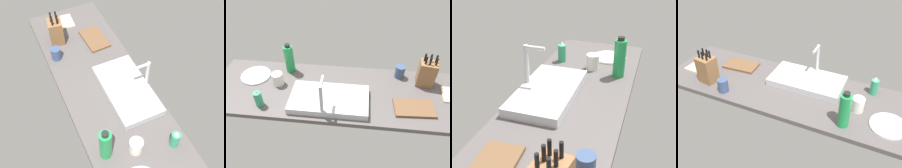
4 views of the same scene
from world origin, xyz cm
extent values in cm
cube|color=#514C4C|center=(0.00, 0.00, 1.75)|extent=(198.18, 60.34, 3.50)
cube|color=#B7BABF|center=(7.78, 12.01, 6.02)|extent=(54.82, 29.44, 5.05)
cylinder|color=#B7BABF|center=(10.64, 25.17, 16.84)|extent=(2.40, 2.40, 26.67)
cylinder|color=#B7BABF|center=(10.64, 19.80, 29.17)|extent=(2.00, 10.74, 2.00)
cylinder|color=#B7BABF|center=(14.14, 25.17, 5.50)|extent=(1.60, 1.60, 4.00)
cylinder|color=black|center=(-66.04, -16.72, 26.26)|extent=(1.60, 1.60, 5.81)
cylinder|color=black|center=(-65.32, -12.88, 26.26)|extent=(1.60, 1.60, 5.81)
cylinder|color=black|center=(-62.37, -17.50, 26.26)|extent=(1.60, 1.60, 5.81)
cylinder|color=black|center=(-61.30, -13.35, 26.26)|extent=(1.60, 1.60, 5.81)
cylinder|color=black|center=(-58.33, -17.80, 26.26)|extent=(1.60, 1.60, 5.81)
cylinder|color=black|center=(-58.42, -14.03, 26.26)|extent=(1.60, 1.60, 5.81)
cube|color=brown|center=(-51.06, 12.16, 4.40)|extent=(28.17, 17.98, 1.80)
cylinder|color=#2D9966|center=(55.54, 20.03, 9.23)|extent=(5.44, 5.44, 11.46)
cone|color=silver|center=(55.54, 20.03, 16.36)|extent=(2.99, 2.99, 2.80)
cylinder|color=#1E8E47|center=(44.15, -20.17, 14.94)|extent=(7.29, 7.29, 22.89)
cylinder|color=black|center=(44.15, -20.17, 27.49)|extent=(4.01, 4.01, 2.20)
cylinder|color=white|center=(70.44, -9.88, 4.10)|extent=(23.13, 23.13, 1.20)
cylinder|color=silver|center=(49.32, -2.80, 8.42)|extent=(8.30, 8.30, 9.84)
cylinder|color=#384C75|center=(-43.85, -22.05, 8.44)|extent=(7.45, 7.45, 9.87)
camera|label=1|loc=(114.03, -48.36, 164.04)|focal=46.31mm
camera|label=2|loc=(-10.64, 120.64, 119.05)|focal=35.91mm
camera|label=3|loc=(-124.24, -40.09, 84.58)|focal=48.13mm
camera|label=4|loc=(64.30, -142.47, 120.41)|focal=42.58mm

